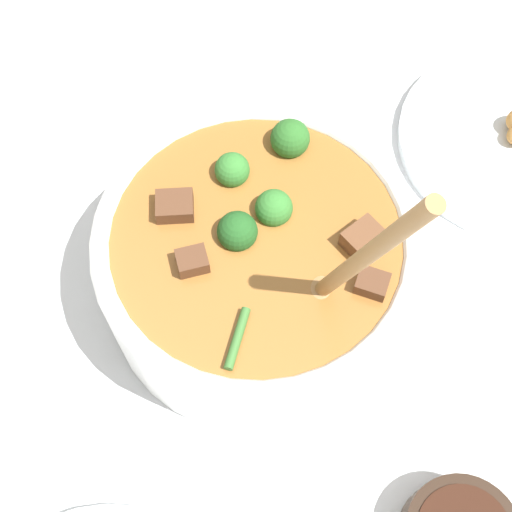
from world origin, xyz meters
TOP-DOWN VIEW (x-y plane):
  - ground_plane at (0.00, 0.00)m, footprint 4.00×4.00m
  - stew_bowl at (0.00, -0.00)m, footprint 0.26×0.26m

SIDE VIEW (x-z plane):
  - ground_plane at x=0.00m, z-range 0.00..0.00m
  - stew_bowl at x=0.00m, z-range -0.08..0.20m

